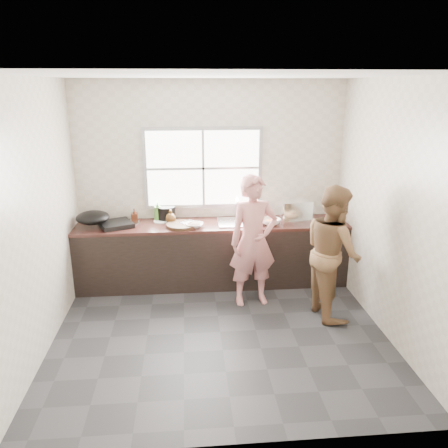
{
  "coord_description": "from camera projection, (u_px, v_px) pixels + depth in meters",
  "views": [
    {
      "loc": [
        -0.33,
        -4.24,
        2.61
      ],
      "look_at": [
        0.1,
        0.65,
        1.05
      ],
      "focal_mm": 35.0,
      "sensor_mm": 36.0,
      "label": 1
    }
  ],
  "objects": [
    {
      "name": "bowl_held",
      "position": [
        257.0,
        223.0,
        5.73
      ],
      "size": [
        0.24,
        0.24,
        0.06
      ],
      "primitive_type": "imported",
      "rotation": [
        0.0,
        0.0,
        -0.25
      ],
      "color": "silver",
      "rests_on": "countertop"
    },
    {
      "name": "wall_back",
      "position": [
        211.0,
        182.0,
        5.96
      ],
      "size": [
        3.6,
        0.01,
        2.7
      ],
      "primitive_type": "cube",
      "color": "beige",
      "rests_on": "ground"
    },
    {
      "name": "black_pot",
      "position": [
        166.0,
        213.0,
        5.95
      ],
      "size": [
        0.31,
        0.31,
        0.19
      ],
      "primitive_type": "cylinder",
      "rotation": [
        0.0,
        0.0,
        0.21
      ],
      "color": "black",
      "rests_on": "countertop"
    },
    {
      "name": "cabinet",
      "position": [
        213.0,
        255.0,
        5.95
      ],
      "size": [
        3.6,
        0.62,
        0.82
      ],
      "primitive_type": "cube",
      "color": "black",
      "rests_on": "floor"
    },
    {
      "name": "sink",
      "position": [
        238.0,
        222.0,
        5.84
      ],
      "size": [
        0.55,
        0.45,
        0.02
      ],
      "primitive_type": "cube",
      "color": "silver",
      "rests_on": "countertop"
    },
    {
      "name": "bottle_green",
      "position": [
        158.0,
        211.0,
        5.89
      ],
      "size": [
        0.12,
        0.12,
        0.27
      ],
      "primitive_type": "imported",
      "rotation": [
        0.0,
        0.0,
        -0.11
      ],
      "color": "#41822A",
      "rests_on": "countertop"
    },
    {
      "name": "burner",
      "position": [
        116.0,
        224.0,
        5.68
      ],
      "size": [
        0.51,
        0.51,
        0.06
      ],
      "primitive_type": "cube",
      "rotation": [
        0.0,
        0.0,
        0.42
      ],
      "color": "black",
      "rests_on": "countertop"
    },
    {
      "name": "glass_jar",
      "position": [
        135.0,
        217.0,
        5.93
      ],
      "size": [
        0.08,
        0.08,
        0.1
      ],
      "primitive_type": "cylinder",
      "rotation": [
        0.0,
        0.0,
        -0.16
      ],
      "color": "silver",
      "rests_on": "countertop"
    },
    {
      "name": "window_glazing",
      "position": [
        203.0,
        168.0,
        5.85
      ],
      "size": [
        1.5,
        0.01,
        1.0
      ],
      "primitive_type": "cube",
      "color": "white",
      "rests_on": "window_frame"
    },
    {
      "name": "plate_food",
      "position": [
        161.0,
        221.0,
        5.86
      ],
      "size": [
        0.25,
        0.25,
        0.02
      ],
      "primitive_type": "cylinder",
      "rotation": [
        0.0,
        0.0,
        0.32
      ],
      "color": "white",
      "rests_on": "countertop"
    },
    {
      "name": "dish_rack",
      "position": [
        295.0,
        211.0,
        5.83
      ],
      "size": [
        0.42,
        0.32,
        0.3
      ],
      "primitive_type": "cube",
      "rotation": [
        0.0,
        0.0,
        0.1
      ],
      "color": "white",
      "rests_on": "countertop"
    },
    {
      "name": "bottle_brown_short",
      "position": [
        171.0,
        217.0,
        5.81
      ],
      "size": [
        0.15,
        0.15,
        0.17
      ],
      "primitive_type": "imported",
      "rotation": [
        0.0,
        0.0,
        0.17
      ],
      "color": "#492E12",
      "rests_on": "countertop"
    },
    {
      "name": "wok",
      "position": [
        93.0,
        218.0,
        5.58
      ],
      "size": [
        0.54,
        0.54,
        0.16
      ],
      "primitive_type": "ellipsoid",
      "rotation": [
        0.0,
        0.0,
        -0.35
      ],
      "color": "black",
      "rests_on": "burner"
    },
    {
      "name": "countertop",
      "position": [
        212.0,
        225.0,
        5.82
      ],
      "size": [
        3.6,
        0.64,
        0.04
      ],
      "primitive_type": "cube",
      "color": "#331914",
      "rests_on": "cabinet"
    },
    {
      "name": "pot_lid_left",
      "position": [
        116.0,
        227.0,
        5.64
      ],
      "size": [
        0.29,
        0.29,
        0.01
      ],
      "primitive_type": "cylinder",
      "rotation": [
        0.0,
        0.0,
        0.18
      ],
      "color": "silver",
      "rests_on": "countertop"
    },
    {
      "name": "pot_lid_right",
      "position": [
        130.0,
        223.0,
        5.82
      ],
      "size": [
        0.27,
        0.27,
        0.01
      ],
      "primitive_type": "cylinder",
      "rotation": [
        0.0,
        0.0,
        0.03
      ],
      "color": "#B8BBC0",
      "rests_on": "countertop"
    },
    {
      "name": "woman",
      "position": [
        253.0,
        245.0,
        5.3
      ],
      "size": [
        0.6,
        0.44,
        1.52
      ],
      "primitive_type": "imported",
      "rotation": [
        0.0,
        0.0,
        0.14
      ],
      "color": "#D58280",
      "rests_on": "floor"
    },
    {
      "name": "floor",
      "position": [
        220.0,
        332.0,
        4.85
      ],
      "size": [
        3.6,
        3.2,
        0.01
      ],
      "primitive_type": "cube",
      "color": "#2A2A2D",
      "rests_on": "ground"
    },
    {
      "name": "person_side",
      "position": [
        333.0,
        252.0,
        5.03
      ],
      "size": [
        0.68,
        0.83,
        1.57
      ],
      "primitive_type": "imported",
      "rotation": [
        0.0,
        0.0,
        1.69
      ],
      "color": "brown",
      "rests_on": "floor"
    },
    {
      "name": "wall_left",
      "position": [
        37.0,
        220.0,
        4.29
      ],
      "size": [
        0.01,
        3.2,
        2.7
      ],
      "primitive_type": "cube",
      "color": "beige",
      "rests_on": "ground"
    },
    {
      "name": "cutting_board",
      "position": [
        182.0,
        225.0,
        5.67
      ],
      "size": [
        0.48,
        0.48,
        0.04
      ],
      "primitive_type": "cylinder",
      "rotation": [
        0.0,
        0.0,
        -0.21
      ],
      "color": "#312013",
      "rests_on": "countertop"
    },
    {
      "name": "ceiling",
      "position": [
        219.0,
        75.0,
        4.03
      ],
      "size": [
        3.6,
        3.2,
        0.01
      ],
      "primitive_type": "cube",
      "color": "silver",
      "rests_on": "wall_back"
    },
    {
      "name": "cleaver",
      "position": [
        187.0,
        222.0,
        5.73
      ],
      "size": [
        0.21,
        0.2,
        0.01
      ],
      "primitive_type": "cube",
      "rotation": [
        0.0,
        0.0,
        0.73
      ],
      "color": "#B0B1B7",
      "rests_on": "cutting_board"
    },
    {
      "name": "wall_front",
      "position": [
        238.0,
        283.0,
        2.91
      ],
      "size": [
        3.6,
        0.01,
        2.7
      ],
      "primitive_type": "cube",
      "color": "beige",
      "rests_on": "ground"
    },
    {
      "name": "faucet",
      "position": [
        237.0,
        208.0,
        5.98
      ],
      "size": [
        0.02,
        0.02,
        0.3
      ],
      "primitive_type": "cylinder",
      "color": "silver",
      "rests_on": "countertop"
    },
    {
      "name": "bowl_mince",
      "position": [
        195.0,
        225.0,
        5.64
      ],
      "size": [
        0.26,
        0.26,
        0.06
      ],
      "primitive_type": "imported",
      "rotation": [
        0.0,
        0.0,
        -0.23
      ],
      "color": "white",
      "rests_on": "countertop"
    },
    {
      "name": "bowl_crabs",
      "position": [
        271.0,
        222.0,
        5.75
      ],
      "size": [
        0.27,
        0.27,
        0.07
      ],
      "primitive_type": "imported",
      "rotation": [
        0.0,
        0.0,
        -0.34
      ],
      "color": "silver",
      "rests_on": "countertop"
    },
    {
      "name": "bottle_brown_tall",
      "position": [
        134.0,
        216.0,
        5.83
      ],
      "size": [
        0.08,
        0.08,
        0.17
      ],
      "primitive_type": "imported",
      "rotation": [
        0.0,
        0.0,
        0.07
      ],
      "color": "#421E10",
      "rests_on": "countertop"
    },
    {
      "name": "window_frame",
      "position": [
        203.0,
        168.0,
        5.88
      ],
      "size": [
        1.6,
        0.05,
        1.1
      ],
      "primitive_type": "cube",
      "color": "#9EA0A5",
      "rests_on": "wall_back"
    },
    {
      "name": "wall_right",
      "position": [
        391.0,
        211.0,
        4.59
      ],
      "size": [
        0.01,
        3.2,
        2.7
      ],
      "primitive_type": "cube",
      "color": "beige",
      "rests_on": "ground"
    }
  ]
}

